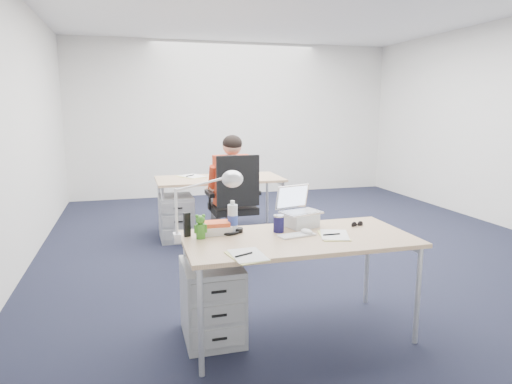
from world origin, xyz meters
TOP-DOWN VIEW (x-y plane):
  - floor at (0.00, 0.00)m, footprint 7.00×7.00m
  - room at (0.00, 0.00)m, footprint 6.02×7.02m
  - desk_near at (-0.82, -2.00)m, footprint 1.60×0.80m
  - desk_far at (-0.83, 0.83)m, footprint 1.60×0.80m
  - office_chair at (-0.84, -0.03)m, footprint 0.73×0.73m
  - seated_person at (-0.85, 0.15)m, footprint 0.42×0.72m
  - drawer_pedestal_near at (-1.42, -1.89)m, footprint 0.40×0.50m
  - drawer_pedestal_far at (-1.41, 0.69)m, footprint 0.40×0.50m
  - silver_laptop at (-0.70, -1.74)m, footprint 0.33×0.29m
  - wireless_keyboard at (-0.82, -1.98)m, footprint 0.28×0.15m
  - computer_mouse at (-0.74, -1.96)m, footprint 0.10×0.12m
  - headphones at (-1.27, -1.77)m, footprint 0.23×0.18m
  - can_koozie at (-0.91, -1.84)m, footprint 0.09×0.09m
  - water_bottle at (-1.24, -1.76)m, footprint 0.08×0.08m
  - bear_figurine at (-1.48, -1.85)m, footprint 0.11×0.10m
  - book_stack at (-1.35, -1.77)m, footprint 0.21×0.17m
  - cordless_phone at (-1.57, -1.78)m, footprint 0.05×0.04m
  - papers_left at (-1.27, -2.32)m, footprint 0.22×0.29m
  - papers_right at (-0.57, -2.05)m, footprint 0.26×0.31m
  - sunglasses at (-0.28, -1.84)m, footprint 0.11×0.07m
  - desk_lamp at (-1.50, -1.90)m, footprint 0.44×0.17m
  - dark_laptop at (-0.53, 0.70)m, footprint 0.35×0.34m
  - far_cup at (-0.48, 1.00)m, footprint 0.08×0.08m
  - far_papers at (-1.16, 1.01)m, footprint 0.37×0.41m

SIDE VIEW (x-z plane):
  - floor at x=0.00m, z-range 0.00..0.00m
  - drawer_pedestal_near at x=-1.42m, z-range 0.00..0.55m
  - drawer_pedestal_far at x=-1.41m, z-range 0.00..0.55m
  - office_chair at x=-0.84m, z-range -0.24..0.88m
  - seated_person at x=-0.85m, z-range 0.01..1.32m
  - desk_near at x=-0.82m, z-range 0.32..1.05m
  - desk_far at x=-0.83m, z-range 0.32..1.05m
  - papers_right at x=-0.57m, z-range 0.73..0.74m
  - far_papers at x=-1.16m, z-range 0.73..0.74m
  - papers_left at x=-1.27m, z-range 0.73..0.74m
  - wireless_keyboard at x=-0.82m, z-range 0.73..0.74m
  - sunglasses at x=-0.28m, z-range 0.73..0.75m
  - headphones at x=-1.27m, z-range 0.73..0.77m
  - computer_mouse at x=-0.74m, z-range 0.73..0.77m
  - book_stack at x=-1.35m, z-range 0.73..0.82m
  - far_cup at x=-0.48m, z-range 0.73..0.83m
  - can_koozie at x=-0.91m, z-range 0.73..0.86m
  - cordless_phone at x=-1.57m, z-range 0.73..0.90m
  - bear_figurine at x=-1.48m, z-range 0.73..0.90m
  - dark_laptop at x=-0.53m, z-range 0.73..0.94m
  - water_bottle at x=-1.24m, z-range 0.73..0.97m
  - silver_laptop at x=-0.70m, z-range 0.73..1.03m
  - desk_lamp at x=-1.50m, z-range 0.73..1.22m
  - room at x=0.00m, z-range 0.31..3.12m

